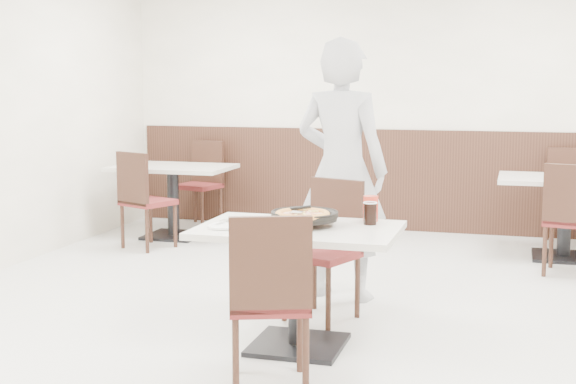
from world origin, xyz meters
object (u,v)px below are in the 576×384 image
(cola_glass, at_px, (370,214))
(bg_chair_right_near, at_px, (572,219))
(chair_far, at_px, (321,251))
(bg_chair_left_far, at_px, (198,184))
(red_cup, at_px, (371,208))
(bg_table_left, at_px, (173,201))
(bg_chair_right_far, at_px, (570,197))
(chair_near, at_px, (269,299))
(side_plate, at_px, (223,227))
(pizza_pan, at_px, (305,219))
(main_table, at_px, (298,287))
(pizza, at_px, (302,217))
(bg_table_right, at_px, (565,218))
(diner_person, at_px, (342,170))
(bg_chair_left_near, at_px, (148,200))

(cola_glass, xyz_separation_m, bg_chair_right_near, (1.31, 2.24, -0.34))
(chair_far, bearing_deg, bg_chair_left_far, -34.33)
(red_cup, height_order, bg_table_left, red_cup)
(bg_chair_left_far, xyz_separation_m, bg_chair_right_far, (3.94, 0.06, 0.00))
(chair_near, bearing_deg, side_plate, 113.00)
(pizza_pan, bearing_deg, main_table, -121.68)
(bg_chair_right_near, bearing_deg, pizza, -113.98)
(chair_near, height_order, bg_chair_right_far, same)
(bg_table_left, bearing_deg, bg_chair_right_near, -8.59)
(pizza, height_order, red_cup, red_cup)
(side_plate, distance_m, red_cup, 0.94)
(bg_table_right, bearing_deg, bg_chair_left_far, 170.75)
(chair_far, height_order, diner_person, diner_person)
(bg_chair_right_near, bearing_deg, red_cup, -111.45)
(side_plate, height_order, bg_chair_left_near, bg_chair_left_near)
(side_plate, distance_m, bg_table_left, 3.66)
(bg_table_left, relative_size, bg_chair_right_near, 1.26)
(pizza_pan, bearing_deg, chair_near, -91.26)
(side_plate, relative_size, bg_table_left, 0.15)
(pizza, bearing_deg, main_table, 170.90)
(bg_table_right, bearing_deg, main_table, -118.84)
(pizza_pan, height_order, bg_table_right, pizza_pan)
(chair_far, distance_m, bg_table_left, 3.25)
(pizza_pan, height_order, bg_chair_left_near, bg_chair_left_near)
(pizza_pan, height_order, cola_glass, cola_glass)
(cola_glass, xyz_separation_m, red_cup, (-0.02, 0.12, 0.02))
(pizza_pan, bearing_deg, bg_table_right, 61.20)
(pizza, relative_size, bg_chair_right_near, 0.32)
(pizza_pan, height_order, bg_chair_left_far, bg_chair_left_far)
(pizza, xyz_separation_m, bg_chair_left_far, (-2.20, 3.71, -0.34))
(diner_person, relative_size, bg_chair_left_far, 2.04)
(diner_person, bearing_deg, side_plate, 83.02)
(diner_person, xyz_separation_m, bg_table_left, (-2.18, 1.82, -0.59))
(bg_chair_left_near, distance_m, bg_table_right, 3.93)
(bg_chair_left_near, bearing_deg, bg_chair_left_far, 112.82)
(bg_chair_left_far, bearing_deg, chair_far, 138.87)
(pizza_pan, distance_m, red_cup, 0.45)
(bg_table_right, bearing_deg, diner_person, -132.06)
(pizza, height_order, side_plate, pizza)
(red_cup, bearing_deg, bg_chair_right_near, 57.94)
(diner_person, relative_size, bg_table_left, 1.61)
(cola_glass, distance_m, bg_chair_left_far, 4.36)
(chair_far, xyz_separation_m, bg_chair_right_far, (1.77, 3.16, 0.00))
(pizza, height_order, diner_person, diner_person)
(chair_near, height_order, bg_chair_left_far, same)
(chair_far, xyz_separation_m, red_cup, (0.39, -0.29, 0.35))
(pizza, xyz_separation_m, side_plate, (-0.45, -0.16, -0.05))
(bg_chair_left_near, xyz_separation_m, bg_chair_right_far, (3.95, 1.31, 0.00))
(pizza_pan, xyz_separation_m, cola_glass, (0.37, 0.15, 0.02))
(chair_near, xyz_separation_m, pizza_pan, (0.01, 0.68, 0.32))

